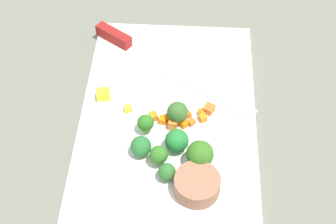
{
  "coord_description": "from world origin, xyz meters",
  "views": [
    {
      "loc": [
        -0.55,
        -0.03,
        0.69
      ],
      "look_at": [
        0.0,
        0.0,
        0.02
      ],
      "focal_mm": 53.86,
      "sensor_mm": 36.0,
      "label": 1
    }
  ],
  "objects": [
    {
      "name": "broccoli_floret_0",
      "position": [
        -0.07,
        -0.02,
        0.03
      ],
      "size": [
        0.04,
        0.04,
        0.04
      ],
      "color": "#96AB69",
      "rests_on": "cutting_board"
    },
    {
      "name": "carrot_dice_7",
      "position": [
        -0.01,
        -0.0,
        0.02
      ],
      "size": [
        0.01,
        0.01,
        0.01
      ],
      "primitive_type": "cube",
      "rotation": [
        0.0,
        0.0,
        2.3
      ],
      "color": "orange",
      "rests_on": "cutting_board"
    },
    {
      "name": "carrot_dice_5",
      "position": [
        -0.01,
        -0.02,
        0.02
      ],
      "size": [
        0.02,
        0.02,
        0.01
      ],
      "primitive_type": "cube",
      "rotation": [
        0.0,
        0.0,
        0.42
      ],
      "color": "orange",
      "rests_on": "cutting_board"
    },
    {
      "name": "ground_plane",
      "position": [
        0.0,
        0.0,
        0.0
      ],
      "size": [
        4.0,
        4.0,
        0.0
      ],
      "primitive_type": "plane",
      "color": "#686A5B"
    },
    {
      "name": "prep_bowl",
      "position": [
        -0.14,
        -0.05,
        0.03
      ],
      "size": [
        0.07,
        0.07,
        0.03
      ],
      "primitive_type": "cylinder",
      "color": "#946349",
      "rests_on": "cutting_board"
    },
    {
      "name": "carrot_dice_1",
      "position": [
        0.01,
        -0.06,
        0.02
      ],
      "size": [
        0.01,
        0.01,
        0.01
      ],
      "primitive_type": "cube",
      "rotation": [
        0.0,
        0.0,
        0.07
      ],
      "color": "orange",
      "rests_on": "cutting_board"
    },
    {
      "name": "carrot_dice_9",
      "position": [
        -0.01,
        0.02,
        0.02
      ],
      "size": [
        0.02,
        0.02,
        0.01
      ],
      "primitive_type": "cube",
      "rotation": [
        0.0,
        0.0,
        2.06
      ],
      "color": "orange",
      "rests_on": "cutting_board"
    },
    {
      "name": "carrot_dice_0",
      "position": [
        -0.01,
        0.01,
        0.02
      ],
      "size": [
        0.01,
        0.01,
        0.01
      ],
      "primitive_type": "cube",
      "rotation": [
        0.0,
        0.0,
        1.5
      ],
      "color": "orange",
      "rests_on": "cutting_board"
    },
    {
      "name": "pepper_dice_1",
      "position": [
        0.01,
        0.07,
        0.02
      ],
      "size": [
        0.02,
        0.02,
        0.01
      ],
      "primitive_type": "cube",
      "rotation": [
        0.0,
        0.0,
        0.43
      ],
      "color": "yellow",
      "rests_on": "cutting_board"
    },
    {
      "name": "carrot_dice_3",
      "position": [
        0.01,
        -0.07,
        0.02
      ],
      "size": [
        0.02,
        0.02,
        0.01
      ],
      "primitive_type": "cube",
      "rotation": [
        0.0,
        0.0,
        2.66
      ],
      "color": "orange",
      "rests_on": "cutting_board"
    },
    {
      "name": "broccoli_floret_6",
      "position": [
        -0.13,
        -0.01,
        0.03
      ],
      "size": [
        0.03,
        0.03,
        0.03
      ],
      "color": "#92AF59",
      "rests_on": "cutting_board"
    },
    {
      "name": "carrot_dice_4",
      "position": [
        -0.02,
        -0.04,
        0.02
      ],
      "size": [
        0.02,
        0.02,
        0.01
      ],
      "primitive_type": "cube",
      "rotation": [
        0.0,
        0.0,
        0.77
      ],
      "color": "orange",
      "rests_on": "cutting_board"
    },
    {
      "name": "carrot_dice_8",
      "position": [
        -0.02,
        -0.03,
        0.02
      ],
      "size": [
        0.01,
        0.01,
        0.01
      ],
      "primitive_type": "cube",
      "rotation": [
        0.0,
        0.0,
        0.67
      ],
      "color": "orange",
      "rests_on": "cutting_board"
    },
    {
      "name": "broccoli_floret_3",
      "position": [
        -0.1,
        -0.06,
        0.04
      ],
      "size": [
        0.04,
        0.04,
        0.05
      ],
      "color": "#80B368",
      "rests_on": "cutting_board"
    },
    {
      "name": "broccoli_floret_4",
      "position": [
        -0.01,
        -0.02,
        0.04
      ],
      "size": [
        0.04,
        0.04,
        0.04
      ],
      "color": "#81BD64",
      "rests_on": "cutting_board"
    },
    {
      "name": "chef_knife",
      "position": [
        0.15,
        0.06,
        0.02
      ],
      "size": [
        0.22,
        0.31,
        0.02
      ],
      "rotation": [
        0.0,
        0.0,
        4.12
      ],
      "color": "silver",
      "rests_on": "cutting_board"
    },
    {
      "name": "broccoli_floret_1",
      "position": [
        -0.03,
        0.04,
        0.03
      ],
      "size": [
        0.03,
        0.03,
        0.04
      ],
      "color": "#86AB57",
      "rests_on": "cutting_board"
    },
    {
      "name": "broccoli_floret_5",
      "position": [
        -0.08,
        0.04,
        0.03
      ],
      "size": [
        0.03,
        0.03,
        0.04
      ],
      "color": "#92B16D",
      "rests_on": "cutting_board"
    },
    {
      "name": "carrot_dice_2",
      "position": [
        -0.02,
        -0.01,
        0.02
      ],
      "size": [
        0.02,
        0.02,
        0.02
      ],
      "primitive_type": "cube",
      "rotation": [
        0.0,
        0.0,
        1.54
      ],
      "color": "orange",
      "rests_on": "cutting_board"
    },
    {
      "name": "carrot_dice_6",
      "position": [
        -0.0,
        -0.03,
        0.02
      ],
      "size": [
        0.02,
        0.02,
        0.01
      ],
      "primitive_type": "cube",
      "rotation": [
        0.0,
        0.0,
        0.56
      ],
      "color": "orange",
      "rests_on": "cutting_board"
    },
    {
      "name": "broccoli_floret_2",
      "position": [
        -0.1,
        0.01,
        0.03
      ],
      "size": [
        0.03,
        0.03,
        0.04
      ],
      "color": "#8AAB62",
      "rests_on": "cutting_board"
    },
    {
      "name": "pepper_dice_0",
      "position": [
        0.04,
        0.12,
        0.02
      ],
      "size": [
        0.02,
        0.03,
        0.02
      ],
      "primitive_type": "cube",
      "rotation": [
        0.0,
        0.0,
        1.76
      ],
      "color": "yellow",
      "rests_on": "cutting_board"
    },
    {
      "name": "carrot_dice_10",
      "position": [
        -0.01,
        -0.06,
        0.02
      ],
      "size": [
        0.02,
        0.02,
        0.01
      ],
      "primitive_type": "cube",
      "rotation": [
        0.0,
        0.0,
        0.42
      ],
      "color": "orange",
      "rests_on": "cutting_board"
    },
    {
      "name": "cutting_board",
      "position": [
        0.0,
        0.0,
        0.01
      ],
      "size": [
        0.47,
        0.3,
        0.01
      ],
      "primitive_type": "cube",
      "color": "white",
      "rests_on": "ground_plane"
    }
  ]
}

